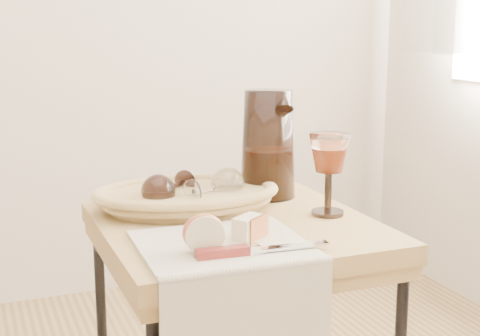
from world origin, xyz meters
name	(u,v)px	position (x,y,z in m)	size (l,w,h in m)	color
tea_towel	(223,245)	(0.35, 0.14, 0.72)	(0.31, 0.28, 0.01)	silver
bread_basket	(187,199)	(0.37, 0.42, 0.74)	(0.37, 0.25, 0.05)	#A67C44
goblet_lying_a	(170,187)	(0.33, 0.44, 0.76)	(0.12, 0.08, 0.08)	black
goblet_lying_b	(213,187)	(0.42, 0.40, 0.76)	(0.12, 0.08, 0.08)	white
pitcher	(268,144)	(0.59, 0.46, 0.84)	(0.17, 0.25, 0.30)	black
wine_goblet	(329,174)	(0.64, 0.26, 0.81)	(0.09, 0.09, 0.18)	white
apple_half	(203,232)	(0.30, 0.11, 0.76)	(0.08, 0.04, 0.07)	red
apple_wedge	(248,227)	(0.41, 0.15, 0.74)	(0.06, 0.03, 0.04)	beige
table_knife	(258,247)	(0.39, 0.07, 0.73)	(0.25, 0.03, 0.02)	silver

